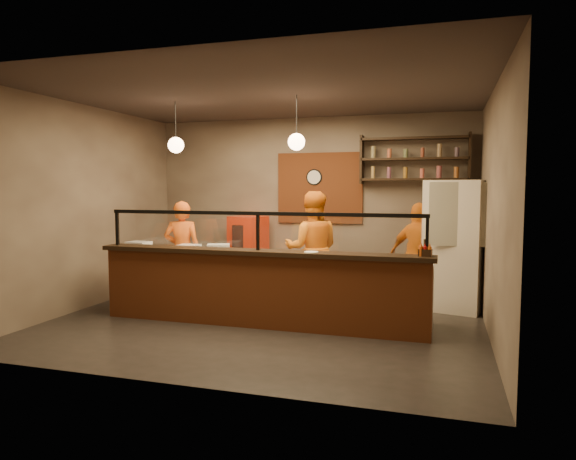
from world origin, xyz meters
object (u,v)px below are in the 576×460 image
(cook_right, at_px, (419,256))
(fridge, at_px, (456,245))
(cook_mid, at_px, (312,249))
(cook_left, at_px, (182,251))
(wall_clock, at_px, (314,177))
(condiment_caddy, at_px, (425,253))
(pepper_mill, at_px, (425,248))
(red_cooler, at_px, (248,253))
(pizza_dough, at_px, (301,257))

(cook_right, distance_m, fridge, 0.58)
(cook_mid, bearing_deg, cook_left, -4.46)
(wall_clock, height_order, condiment_caddy, wall_clock)
(cook_right, bearing_deg, pepper_mill, 118.66)
(wall_clock, height_order, red_cooler, wall_clock)
(cook_right, bearing_deg, cook_left, 33.14)
(cook_left, height_order, condiment_caddy, cook_left)
(cook_left, bearing_deg, red_cooler, -131.60)
(fridge, relative_size, pizza_dough, 4.20)
(fridge, xyz_separation_m, condiment_caddy, (-0.40, -1.82, 0.09))
(cook_right, xyz_separation_m, condiment_caddy, (0.15, -1.75, 0.27))
(condiment_caddy, bearing_deg, wall_clock, 127.52)
(fridge, distance_m, pizza_dough, 2.50)
(cook_right, relative_size, pepper_mill, 7.95)
(cook_left, height_order, pizza_dough, cook_left)
(cook_left, bearing_deg, cook_mid, 173.69)
(fridge, height_order, pepper_mill, fridge)
(cook_right, height_order, pizza_dough, cook_right)
(fridge, relative_size, pepper_mill, 9.60)
(cook_right, bearing_deg, condiment_caddy, 118.62)
(red_cooler, relative_size, pizza_dough, 2.86)
(cook_left, xyz_separation_m, condiment_caddy, (3.97, -1.11, 0.26))
(condiment_caddy, bearing_deg, cook_mid, 141.76)
(cook_mid, height_order, pepper_mill, cook_mid)
(condiment_caddy, height_order, pepper_mill, pepper_mill)
(red_cooler, bearing_deg, pepper_mill, -20.00)
(pizza_dough, xyz_separation_m, pepper_mill, (1.75, -0.53, 0.26))
(fridge, xyz_separation_m, pepper_mill, (-0.40, -1.81, 0.15))
(wall_clock, xyz_separation_m, pizza_dough, (0.35, -2.20, -1.19))
(fridge, distance_m, red_cooler, 3.76)
(pizza_dough, bearing_deg, red_cooler, 129.42)
(cook_left, height_order, cook_mid, cook_mid)
(cook_mid, relative_size, pizza_dough, 3.85)
(red_cooler, distance_m, pizza_dough, 2.45)
(pepper_mill, bearing_deg, condiment_caddy, -90.00)
(cook_left, relative_size, pizza_dough, 3.51)
(cook_left, relative_size, pepper_mill, 8.01)
(fridge, bearing_deg, condiment_caddy, -87.86)
(cook_right, height_order, pepper_mill, cook_right)
(cook_right, height_order, condiment_caddy, cook_right)
(wall_clock, bearing_deg, cook_left, -139.13)
(cook_mid, xyz_separation_m, pizza_dough, (0.06, -0.89, -0.02))
(pizza_dough, bearing_deg, pepper_mill, -16.73)
(fridge, height_order, red_cooler, fridge)
(red_cooler, bearing_deg, condiment_caddy, -20.13)
(cook_mid, relative_size, condiment_caddy, 11.61)
(red_cooler, xyz_separation_m, condiment_caddy, (3.30, -2.42, 0.42))
(pizza_dough, bearing_deg, fridge, 30.87)
(cook_right, distance_m, pizza_dough, 2.01)
(fridge, xyz_separation_m, pizza_dough, (-2.15, -1.28, -0.10))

